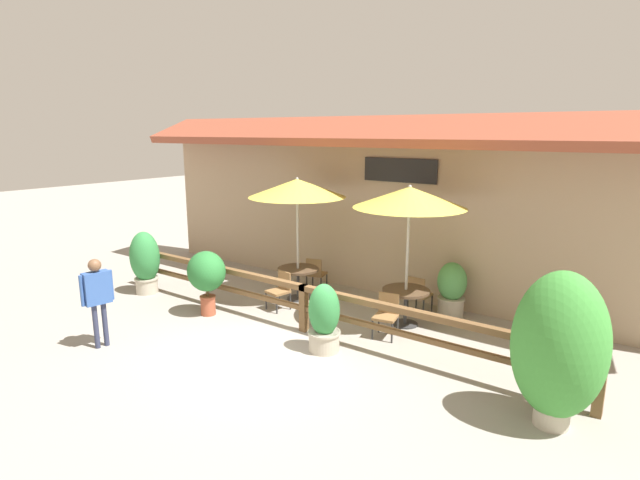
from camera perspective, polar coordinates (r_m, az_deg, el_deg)
ground_plane at (r=9.29m, az=-5.90°, el=-12.32°), size 60.00×60.00×0.00m
building_facade at (r=11.93m, az=7.11°, el=4.06°), size 14.28×1.49×4.23m
patio_railing at (r=9.78m, az=-1.88°, el=-6.58°), size 10.40×0.14×0.95m
patio_umbrella_near at (r=11.25m, az=-2.63°, el=5.94°), size 2.20×2.20×2.86m
dining_table_near at (r=11.65m, az=-2.53°, el=-3.93°), size 0.96×0.96×0.75m
chair_near_streetside at (r=11.09m, az=-4.56°, el=-5.58°), size 0.49×0.49×0.83m
chair_near_wallside at (r=12.28m, az=-0.49°, el=-3.74°), size 0.51×0.51×0.83m
patio_umbrella_middle at (r=9.81m, az=10.20°, el=4.80°), size 2.20×2.20×2.86m
dining_table_middle at (r=10.27m, az=9.77°, el=-6.39°), size 0.96×0.96×0.75m
chair_middle_streetside at (r=9.70m, az=7.61°, el=-8.33°), size 0.49×0.49×0.83m
chair_middle_wallside at (r=10.97m, az=11.22°, el=-5.98°), size 0.45×0.45×0.83m
potted_plant_entrance_palm at (r=10.85m, az=-12.84°, el=-3.79°), size 0.85×0.77×1.40m
potted_plant_broad_leaf at (r=7.32m, az=25.63°, el=-10.99°), size 1.20×1.08×2.15m
potted_plant_tall_tropical at (r=8.97m, az=0.47°, el=-9.02°), size 0.59×0.59×1.25m
potted_plant_corner_fern at (r=12.76m, az=-19.37°, el=-2.29°), size 0.75×0.67×1.52m
potted_plant_small_flowering at (r=10.96m, az=14.81°, el=-5.47°), size 0.62×0.59×1.18m
pedestrian at (r=9.82m, az=-24.12°, el=-5.36°), size 0.28×0.58×1.66m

